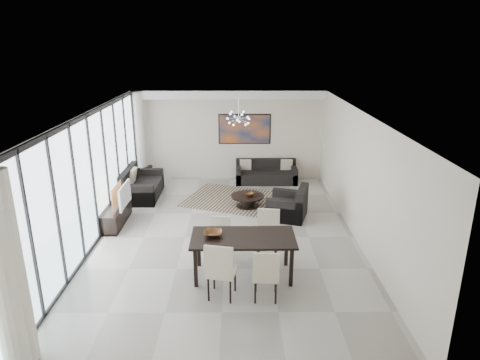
{
  "coord_description": "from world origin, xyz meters",
  "views": [
    {
      "loc": [
        0.28,
        -9.04,
        4.4
      ],
      "look_at": [
        0.33,
        0.48,
        1.25
      ],
      "focal_mm": 32.0,
      "sensor_mm": 36.0,
      "label": 1
    }
  ],
  "objects_px": {
    "television": "(121,195)",
    "dining_table": "(243,241)",
    "tv_console": "(116,215)",
    "sofa_main": "(266,175)",
    "coffee_table": "(248,200)"
  },
  "relations": [
    {
      "from": "sofa_main",
      "to": "television",
      "type": "bearing_deg",
      "value": -139.48
    },
    {
      "from": "television",
      "to": "sofa_main",
      "type": "bearing_deg",
      "value": -48.98
    },
    {
      "from": "tv_console",
      "to": "sofa_main",
      "type": "bearing_deg",
      "value": 39.53
    },
    {
      "from": "coffee_table",
      "to": "dining_table",
      "type": "bearing_deg",
      "value": -92.69
    },
    {
      "from": "coffee_table",
      "to": "dining_table",
      "type": "xyz_separation_m",
      "value": [
        -0.17,
        -3.62,
        0.56
      ]
    },
    {
      "from": "sofa_main",
      "to": "coffee_table",
      "type": "bearing_deg",
      "value": -106.94
    },
    {
      "from": "television",
      "to": "dining_table",
      "type": "height_order",
      "value": "television"
    },
    {
      "from": "coffee_table",
      "to": "sofa_main",
      "type": "height_order",
      "value": "sofa_main"
    },
    {
      "from": "coffee_table",
      "to": "dining_table",
      "type": "distance_m",
      "value": 3.67
    },
    {
      "from": "television",
      "to": "dining_table",
      "type": "distance_m",
      "value": 3.89
    },
    {
      "from": "television",
      "to": "dining_table",
      "type": "xyz_separation_m",
      "value": [
        2.98,
        -2.5,
        -0.0
      ]
    },
    {
      "from": "coffee_table",
      "to": "sofa_main",
      "type": "distance_m",
      "value": 2.22
    },
    {
      "from": "sofa_main",
      "to": "television",
      "type": "height_order",
      "value": "television"
    },
    {
      "from": "coffee_table",
      "to": "television",
      "type": "relative_size",
      "value": 0.95
    },
    {
      "from": "tv_console",
      "to": "dining_table",
      "type": "xyz_separation_m",
      "value": [
        3.14,
        -2.48,
        0.51
      ]
    }
  ]
}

